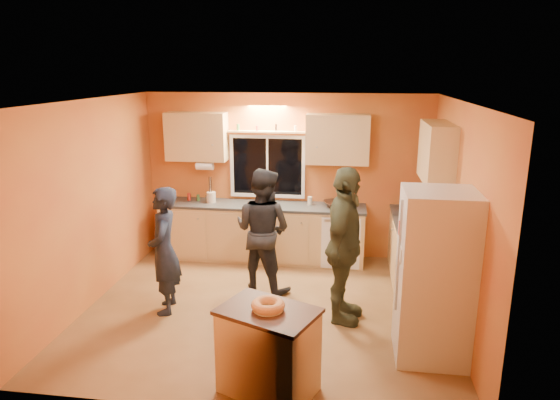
% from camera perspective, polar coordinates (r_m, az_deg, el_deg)
% --- Properties ---
extents(ground, '(4.50, 4.50, 0.00)m').
position_cam_1_polar(ground, '(6.51, -1.59, -12.26)').
color(ground, brown).
rests_on(ground, ground).
extents(room_shell, '(4.54, 4.04, 2.61)m').
position_cam_1_polar(room_shell, '(6.33, -0.00, 2.56)').
color(room_shell, orange).
rests_on(room_shell, ground).
extents(back_counter, '(4.23, 0.62, 0.90)m').
position_cam_1_polar(back_counter, '(7.88, 0.52, -3.75)').
color(back_counter, tan).
rests_on(back_counter, ground).
extents(right_counter, '(0.62, 1.84, 0.90)m').
position_cam_1_polar(right_counter, '(6.77, 15.77, -7.54)').
color(right_counter, tan).
rests_on(right_counter, ground).
extents(refrigerator, '(0.72, 0.70, 1.80)m').
position_cam_1_polar(refrigerator, '(5.40, 17.25, -8.32)').
color(refrigerator, silver).
rests_on(refrigerator, ground).
extents(island, '(1.03, 0.89, 0.84)m').
position_cam_1_polar(island, '(4.84, -1.34, -16.79)').
color(island, tan).
rests_on(island, ground).
extents(bundt_pastry, '(0.31, 0.31, 0.09)m').
position_cam_1_polar(bundt_pastry, '(4.61, -1.37, -11.93)').
color(bundt_pastry, tan).
rests_on(bundt_pastry, island).
extents(person_left, '(0.50, 0.65, 1.59)m').
position_cam_1_polar(person_left, '(6.31, -13.11, -5.66)').
color(person_left, black).
rests_on(person_left, ground).
extents(person_center, '(1.00, 0.90, 1.70)m').
position_cam_1_polar(person_center, '(6.73, -1.99, -3.49)').
color(person_center, black).
rests_on(person_center, ground).
extents(person_right, '(0.64, 1.17, 1.89)m').
position_cam_1_polar(person_right, '(5.92, 7.34, -5.25)').
color(person_right, '#353723').
rests_on(person_right, ground).
extents(mixing_bowl, '(0.47, 0.47, 0.09)m').
position_cam_1_polar(mixing_bowl, '(7.69, 6.42, -0.47)').
color(mixing_bowl, '#321D10').
rests_on(mixing_bowl, back_counter).
extents(utensil_crock, '(0.14, 0.14, 0.17)m').
position_cam_1_polar(utensil_crock, '(7.96, -7.86, 0.31)').
color(utensil_crock, beige).
rests_on(utensil_crock, back_counter).
extents(potted_plant, '(0.35, 0.34, 0.31)m').
position_cam_1_polar(potted_plant, '(6.52, 15.51, -2.74)').
color(potted_plant, gray).
rests_on(potted_plant, right_counter).
extents(red_box, '(0.17, 0.14, 0.07)m').
position_cam_1_polar(red_box, '(7.03, 16.22, -2.54)').
color(red_box, '#B2281B').
rests_on(red_box, right_counter).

